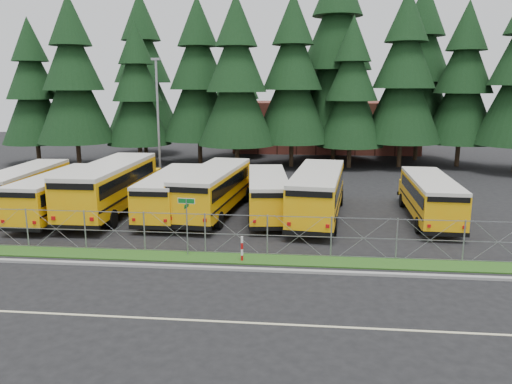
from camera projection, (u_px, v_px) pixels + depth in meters
ground at (229, 247)px, 25.00m from camera, size 120.00×120.00×0.00m
curb at (218, 268)px, 21.98m from camera, size 50.00×0.25×0.12m
grass_verge at (224, 258)px, 23.34m from camera, size 50.00×1.40×0.06m
road_lane_line at (194, 320)px, 17.22m from camera, size 50.00×0.12×0.01m
chainlink_fence at (226, 234)px, 23.82m from camera, size 44.00×0.10×2.00m
brick_building at (325, 126)px, 62.71m from camera, size 22.00×10.00×6.00m
bus_0 at (28, 188)px, 32.70m from camera, size 2.93×10.48×2.72m
bus_1 at (63, 195)px, 30.74m from camera, size 2.64×10.37×2.71m
bus_2 at (113, 188)px, 31.60m from camera, size 2.93×12.30×3.22m
bus_3 at (173, 194)px, 31.08m from camera, size 2.52×10.17×2.66m
bus_4 at (215, 191)px, 31.29m from camera, size 3.82×11.50×2.96m
bus_5 at (268, 195)px, 30.88m from camera, size 3.49×10.22×2.63m
bus_6 at (318, 194)px, 30.21m from camera, size 3.97×11.67×3.00m
bus_east at (429, 199)px, 29.83m from camera, size 2.76×10.17×2.64m
street_sign at (187, 214)px, 23.38m from camera, size 0.84×0.55×2.81m
striped_bollard at (242, 249)px, 22.88m from camera, size 0.11×0.11×1.20m
light_standard at (158, 116)px, 40.92m from camera, size 0.70×0.35×10.14m
conifer_0 at (33, 92)px, 50.54m from camera, size 6.64×6.64×14.69m
conifer_1 at (73, 82)px, 48.67m from camera, size 7.54×7.54×16.66m
conifer_2 at (137, 94)px, 50.04m from camera, size 6.46×6.46×14.28m
conifer_3 at (198, 81)px, 50.67m from camera, size 7.59×7.59×16.79m
conifer_4 at (237, 83)px, 46.83m from camera, size 7.39×7.39×16.34m
conifer_5 at (292, 81)px, 48.58m from camera, size 7.58×7.58×16.76m
conifer_6 at (351, 93)px, 48.14m from camera, size 6.55×6.55×14.49m
conifer_7 at (404, 80)px, 48.15m from camera, size 7.73×7.73×17.09m
conifer_8 at (463, 85)px, 48.71m from camera, size 7.24×7.24×16.02m
conifer_10 at (143, 75)px, 57.30m from camera, size 8.33×8.33×18.42m
conifer_11 at (237, 93)px, 55.52m from camera, size 6.53×6.53×14.44m
conifer_12 at (336, 60)px, 51.37m from camera, size 9.55×9.55×21.12m
conifer_13 at (421, 73)px, 52.72m from camera, size 8.37×8.37×18.50m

